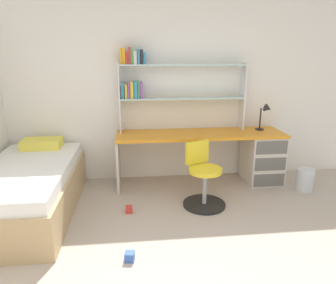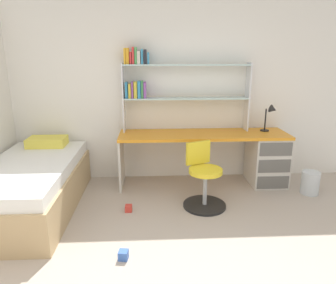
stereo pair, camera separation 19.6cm
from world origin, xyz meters
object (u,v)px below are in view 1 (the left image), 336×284
object	(u,v)px
toy_block_red_1	(129,209)
desk_lamp	(266,113)
bookshelf_hutch	(162,82)
waste_bin	(305,180)
bed_platform	(28,190)
toy_block_blue_2	(130,256)
desk	(243,153)
swivel_chair	(203,181)

from	to	relation	value
toy_block_red_1	desk_lamp	bearing A→B (deg)	23.31
bookshelf_hutch	waste_bin	size ratio (longest dim) A/B	5.78
bookshelf_hutch	waste_bin	world-z (taller)	bookshelf_hutch
waste_bin	toy_block_red_1	world-z (taller)	waste_bin
bookshelf_hutch	toy_block_red_1	distance (m)	1.76
bed_platform	toy_block_blue_2	world-z (taller)	bed_platform
desk	waste_bin	xyz separation A→B (m)	(0.74, -0.40, -0.28)
bed_platform	toy_block_red_1	xyz separation A→B (m)	(1.14, -0.12, -0.25)
desk	toy_block_blue_2	xyz separation A→B (m)	(-1.62, -1.68, -0.39)
toy_block_blue_2	toy_block_red_1	bearing A→B (deg)	90.95
toy_block_red_1	toy_block_blue_2	xyz separation A→B (m)	(0.01, -0.90, 0.00)
waste_bin	bed_platform	bearing A→B (deg)	-175.83
bed_platform	toy_block_blue_2	xyz separation A→B (m)	(1.16, -1.02, -0.25)
toy_block_blue_2	bookshelf_hutch	bearing A→B (deg)	75.81
bookshelf_hutch	toy_block_red_1	world-z (taller)	bookshelf_hutch
swivel_chair	desk_lamp	bearing A→B (deg)	34.99
swivel_chair	waste_bin	distance (m)	1.50
swivel_chair	toy_block_blue_2	bearing A→B (deg)	-131.40
bookshelf_hutch	toy_block_blue_2	xyz separation A→B (m)	(-0.47, -1.86, -1.39)
waste_bin	toy_block_blue_2	distance (m)	2.69
bookshelf_hutch	desk_lamp	xyz separation A→B (m)	(1.46, -0.13, -0.44)
bed_platform	toy_block_red_1	distance (m)	1.18
bookshelf_hutch	desk_lamp	size ratio (longest dim) A/B	4.57
bookshelf_hutch	swivel_chair	bearing A→B (deg)	-63.93
swivel_chair	bookshelf_hutch	bearing A→B (deg)	116.07
swivel_chair	waste_bin	xyz separation A→B (m)	(1.47, 0.27, -0.15)
desk	desk_lamp	distance (m)	0.65
bookshelf_hutch	waste_bin	xyz separation A→B (m)	(1.89, -0.58, -1.28)
bookshelf_hutch	desk_lamp	bearing A→B (deg)	-4.96
toy_block_red_1	toy_block_blue_2	size ratio (longest dim) A/B	0.94
desk_lamp	waste_bin	bearing A→B (deg)	-46.76
bed_platform	waste_bin	distance (m)	3.53
swivel_chair	toy_block_red_1	distance (m)	0.95
waste_bin	toy_block_blue_2	bearing A→B (deg)	-151.56
desk	bookshelf_hutch	xyz separation A→B (m)	(-1.15, 0.19, 1.00)
toy_block_blue_2	swivel_chair	bearing A→B (deg)	48.60
toy_block_red_1	toy_block_blue_2	distance (m)	0.90
desk_lamp	waste_bin	distance (m)	1.05
swivel_chair	desk	bearing A→B (deg)	42.54
desk_lamp	toy_block_blue_2	size ratio (longest dim) A/B	4.57
bookshelf_hutch	toy_block_blue_2	distance (m)	2.37
swivel_chair	bed_platform	size ratio (longest dim) A/B	0.40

